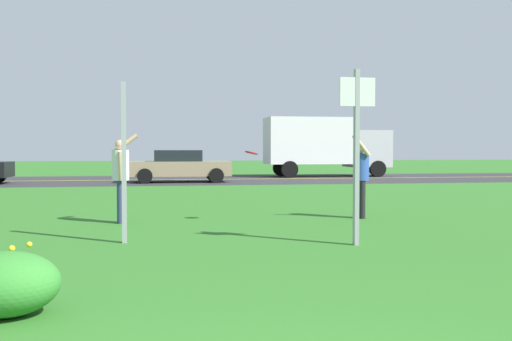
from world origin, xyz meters
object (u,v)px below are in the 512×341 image
object	(u,v)px
person_catcher_blue_shirt	(361,174)
frisbee_red	(252,153)
sign_post_by_roadside	(357,139)
person_thrower_white_shirt	(121,173)
box_truck_silver	(324,144)
sign_post_near_path	(124,163)
car_tan_center_right	(180,166)

from	to	relation	value
person_catcher_blue_shirt	frisbee_red	xyz separation A→B (m)	(-2.43, -0.28, 0.45)
sign_post_by_roadside	person_thrower_white_shirt	size ratio (longest dim) A/B	1.50
person_thrower_white_shirt	box_truck_silver	distance (m)	20.82
sign_post_near_path	person_catcher_blue_shirt	xyz separation A→B (m)	(4.83, 2.49, -0.31)
person_thrower_white_shirt	person_catcher_blue_shirt	distance (m)	5.05
car_tan_center_right	box_truck_silver	distance (m)	9.08
frisbee_red	car_tan_center_right	bearing A→B (deg)	93.76
person_thrower_white_shirt	frisbee_red	distance (m)	2.67
frisbee_red	person_thrower_white_shirt	bearing A→B (deg)	173.59
person_catcher_blue_shirt	box_truck_silver	bearing A→B (deg)	75.96
frisbee_red	box_truck_silver	world-z (taller)	box_truck_silver
sign_post_by_roadside	box_truck_silver	xyz separation A→B (m)	(5.89, 21.75, 0.16)
sign_post_near_path	person_catcher_blue_shirt	world-z (taller)	sign_post_near_path
sign_post_by_roadside	person_catcher_blue_shirt	size ratio (longest dim) A/B	1.50
sign_post_near_path	box_truck_silver	xyz separation A→B (m)	(9.44, 20.93, 0.53)
person_thrower_white_shirt	car_tan_center_right	size ratio (longest dim) A/B	0.40
person_thrower_white_shirt	car_tan_center_right	xyz separation A→B (m)	(1.66, 14.24, -0.27)
person_thrower_white_shirt	frisbee_red	world-z (taller)	person_thrower_white_shirt
sign_post_by_roadside	car_tan_center_right	xyz separation A→B (m)	(-2.11, 17.57, -0.90)
box_truck_silver	frisbee_red	bearing A→B (deg)	-110.61
sign_post_near_path	sign_post_by_roadside	distance (m)	3.67
person_thrower_white_shirt	box_truck_silver	size ratio (longest dim) A/B	0.27
sign_post_near_path	person_catcher_blue_shirt	distance (m)	5.45
sign_post_by_roadside	box_truck_silver	bearing A→B (deg)	74.85
person_thrower_white_shirt	frisbee_red	size ratio (longest dim) A/B	6.62
sign_post_by_roadside	box_truck_silver	size ratio (longest dim) A/B	0.41
sign_post_near_path	person_thrower_white_shirt	size ratio (longest dim) A/B	1.40
person_catcher_blue_shirt	car_tan_center_right	bearing A→B (deg)	103.36
sign_post_by_roadside	car_tan_center_right	distance (m)	17.72
frisbee_red	car_tan_center_right	world-z (taller)	frisbee_red
sign_post_near_path	frisbee_red	world-z (taller)	sign_post_near_path
person_thrower_white_shirt	box_truck_silver	world-z (taller)	box_truck_silver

